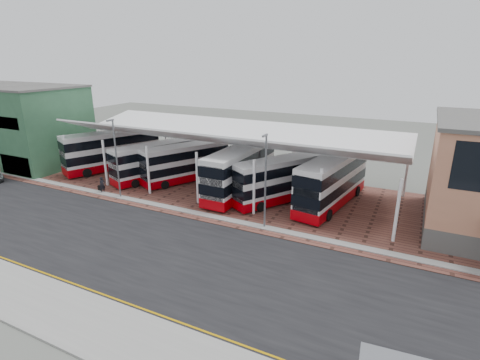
{
  "coord_description": "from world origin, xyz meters",
  "views": [
    {
      "loc": [
        12.93,
        -20.39,
        13.89
      ],
      "look_at": [
        -1.2,
        8.1,
        3.26
      ],
      "focal_mm": 28.0,
      "sensor_mm": 36.0,
      "label": 1
    }
  ],
  "objects": [
    {
      "name": "suitcase",
      "position": [
        -17.32,
        6.73,
        0.36
      ],
      "size": [
        0.35,
        0.25,
        0.6
      ],
      "primitive_type": "cube",
      "color": "black",
      "rests_on": "forecourt"
    },
    {
      "name": "forecourt",
      "position": [
        2.0,
        13.0,
        0.03
      ],
      "size": [
        72.0,
        16.0,
        0.06
      ],
      "primitive_type": "cube",
      "color": "brown",
      "rests_on": "ground"
    },
    {
      "name": "bus_2",
      "position": [
        -10.94,
        13.73,
        2.16
      ],
      "size": [
        6.83,
        10.21,
        4.23
      ],
      "rotation": [
        0.0,
        0.0,
        -0.48
      ],
      "color": "silver",
      "rests_on": "forecourt"
    },
    {
      "name": "bus_4",
      "position": [
        1.07,
        12.72,
        2.23
      ],
      "size": [
        7.5,
        10.34,
        4.36
      ],
      "rotation": [
        0.0,
        0.0,
        -0.54
      ],
      "color": "silver",
      "rests_on": "forecourt"
    },
    {
      "name": "shop_green",
      "position": [
        -30.0,
        10.97,
        5.12
      ],
      "size": [
        6.4,
        10.2,
        10.22
      ],
      "color": "#305D3E",
      "rests_on": "ground"
    },
    {
      "name": "bus_1",
      "position": [
        -14.45,
        12.67,
        2.16
      ],
      "size": [
        6.08,
        10.4,
        4.23
      ],
      "rotation": [
        0.0,
        0.0,
        -0.39
      ],
      "color": "silver",
      "rests_on": "forecourt"
    },
    {
      "name": "yellow_line_near",
      "position": [
        0.0,
        -7.0,
        0.03
      ],
      "size": [
        120.0,
        0.12,
        0.01
      ],
      "primitive_type": "cube",
      "color": "#B98402",
      "rests_on": "road"
    },
    {
      "name": "yellow_line_far",
      "position": [
        0.0,
        -6.7,
        0.03
      ],
      "size": [
        120.0,
        0.12,
        0.01
      ],
      "primitive_type": "cube",
      "color": "#B98402",
      "rests_on": "road"
    },
    {
      "name": "bus_3",
      "position": [
        -3.56,
        12.91,
        2.48
      ],
      "size": [
        3.07,
        11.85,
        4.87
      ],
      "rotation": [
        0.0,
        0.0,
        -0.01
      ],
      "color": "silver",
      "rests_on": "forecourt"
    },
    {
      "name": "bus_0",
      "position": [
        -21.92,
        13.49,
        2.46
      ],
      "size": [
        7.36,
        11.79,
        4.84
      ],
      "rotation": [
        0.0,
        0.0,
        -0.43
      ],
      "color": "silver",
      "rests_on": "forecourt"
    },
    {
      "name": "lamp_east",
      "position": [
        2.0,
        6.27,
        4.36
      ],
      "size": [
        0.16,
        0.9,
        8.07
      ],
      "color": "slate",
      "rests_on": "ground"
    },
    {
      "name": "bus_5",
      "position": [
        5.8,
        13.88,
        2.45
      ],
      "size": [
        4.48,
        11.95,
        4.81
      ],
      "rotation": [
        0.0,
        0.0,
        -0.16
      ],
      "color": "silver",
      "rests_on": "forecourt"
    },
    {
      "name": "pedestrian",
      "position": [
        -16.56,
        6.44,
        0.92
      ],
      "size": [
        0.58,
        0.72,
        1.72
      ],
      "primitive_type": "imported",
      "rotation": [
        0.0,
        0.0,
        1.28
      ],
      "color": "black",
      "rests_on": "forecourt"
    },
    {
      "name": "sidewalk",
      "position": [
        0.0,
        -9.0,
        0.07
      ],
      "size": [
        120.0,
        4.0,
        0.14
      ],
      "primitive_type": "cube",
      "color": "gray",
      "rests_on": "ground"
    },
    {
      "name": "shop_cream",
      "position": [
        -36.5,
        10.97,
        5.12
      ],
      "size": [
        6.4,
        10.2,
        10.22
      ],
      "color": "beige",
      "rests_on": "ground"
    },
    {
      "name": "lamp_west",
      "position": [
        -14.0,
        6.27,
        4.36
      ],
      "size": [
        0.16,
        0.9,
        8.07
      ],
      "color": "slate",
      "rests_on": "ground"
    },
    {
      "name": "north_kerb",
      "position": [
        0.0,
        6.2,
        0.07
      ],
      "size": [
        120.0,
        0.8,
        0.14
      ],
      "primitive_type": "cube",
      "color": "gray",
      "rests_on": "ground"
    },
    {
      "name": "ground",
      "position": [
        0.0,
        0.0,
        0.0
      ],
      "size": [
        140.0,
        140.0,
        0.0
      ],
      "primitive_type": "plane",
      "color": "#51544E"
    },
    {
      "name": "road",
      "position": [
        0.0,
        -1.0,
        0.01
      ],
      "size": [
        120.0,
        14.0,
        0.02
      ],
      "primitive_type": "cube",
      "color": "black",
      "rests_on": "ground"
    },
    {
      "name": "canopy",
      "position": [
        -6.0,
        13.94,
        5.8
      ],
      "size": [
        37.0,
        11.63,
        7.07
      ],
      "color": "white",
      "rests_on": "ground"
    }
  ]
}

